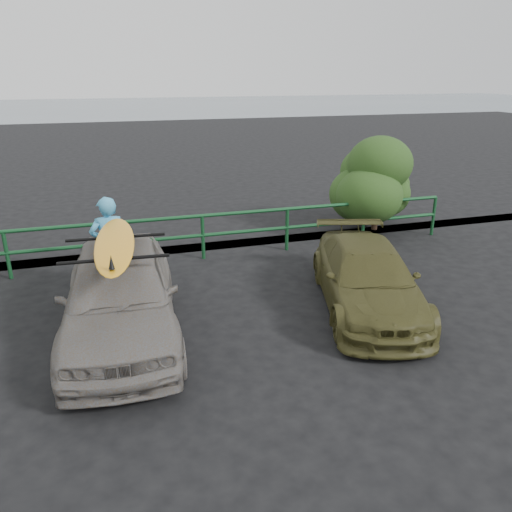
{
  "coord_description": "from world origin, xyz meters",
  "views": [
    {
      "loc": [
        -0.95,
        -5.46,
        3.97
      ],
      "look_at": [
        1.31,
        1.97,
        1.1
      ],
      "focal_mm": 35.0,
      "sensor_mm": 36.0,
      "label": 1
    }
  ],
  "objects": [
    {
      "name": "ground",
      "position": [
        0.0,
        0.0,
        0.0
      ],
      "size": [
        80.0,
        80.0,
        0.0
      ],
      "primitive_type": "plane",
      "color": "black"
    },
    {
      "name": "ocean",
      "position": [
        0.0,
        60.0,
        0.0
      ],
      "size": [
        200.0,
        200.0,
        0.0
      ],
      "primitive_type": "plane",
      "color": "slate",
      "rests_on": "ground"
    },
    {
      "name": "guardrail",
      "position": [
        0.0,
        5.0,
        0.52
      ],
      "size": [
        14.0,
        0.08,
        1.04
      ],
      "primitive_type": null,
      "color": "#144622",
      "rests_on": "ground"
    },
    {
      "name": "shrub_right",
      "position": [
        5.0,
        5.5,
        1.23
      ],
      "size": [
        3.2,
        2.4,
        2.46
      ],
      "primitive_type": null,
      "color": "#2A491A",
      "rests_on": "ground"
    },
    {
      "name": "sedan",
      "position": [
        -0.92,
        1.92,
        0.73
      ],
      "size": [
        1.99,
        4.39,
        1.46
      ],
      "primitive_type": "imported",
      "rotation": [
        0.0,
        0.0,
        -0.06
      ],
      "color": "slate",
      "rests_on": "ground"
    },
    {
      "name": "olive_vehicle",
      "position": [
        3.28,
        1.7,
        0.57
      ],
      "size": [
        2.62,
        4.19,
        1.13
      ],
      "primitive_type": "imported",
      "rotation": [
        0.0,
        0.0,
        -0.28
      ],
      "color": "#4A4720",
      "rests_on": "ground"
    },
    {
      "name": "man",
      "position": [
        -1.0,
        3.73,
        0.93
      ],
      "size": [
        0.72,
        0.51,
        1.86
      ],
      "primitive_type": "imported",
      "rotation": [
        0.0,
        0.0,
        3.24
      ],
      "color": "#45A4D1",
      "rests_on": "ground"
    },
    {
      "name": "roof_rack",
      "position": [
        -0.92,
        1.92,
        1.49
      ],
      "size": [
        1.6,
        1.17,
        0.05
      ],
      "primitive_type": null,
      "rotation": [
        0.0,
        0.0,
        -0.06
      ],
      "color": "black",
      "rests_on": "sedan"
    },
    {
      "name": "surfboard",
      "position": [
        -0.92,
        1.92,
        1.56
      ],
      "size": [
        0.75,
        2.82,
        0.08
      ],
      "primitive_type": "ellipsoid",
      "rotation": [
        0.0,
        0.0,
        -0.06
      ],
      "color": "orange",
      "rests_on": "roof_rack"
    }
  ]
}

